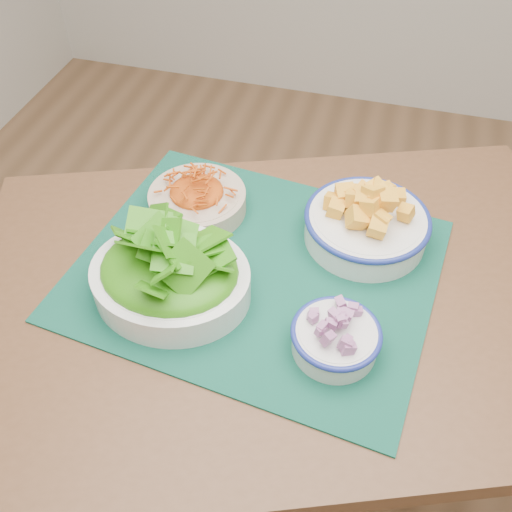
{
  "coord_description": "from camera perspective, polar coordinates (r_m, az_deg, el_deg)",
  "views": [
    {
      "loc": [
        -0.05,
        -0.49,
        1.49
      ],
      "look_at": [
        -0.22,
        0.15,
        0.78
      ],
      "focal_mm": 40.0,
      "sensor_mm": 36.0,
      "label": 1
    }
  ],
  "objects": [
    {
      "name": "table",
      "position": [
        1.06,
        2.96,
        -7.33
      ],
      "size": [
        1.26,
        1.06,
        0.75
      ],
      "rotation": [
        0.0,
        0.0,
        0.37
      ],
      "color": "brown",
      "rests_on": "ground"
    },
    {
      "name": "placemat",
      "position": [
        0.99,
        0.0,
        -1.27
      ],
      "size": [
        0.65,
        0.56,
        0.0
      ],
      "primitive_type": "cube",
      "rotation": [
        0.0,
        0.0,
        -0.11
      ],
      "color": "#073328",
      "rests_on": "table"
    },
    {
      "name": "carrot_bowl",
      "position": [
        1.08,
        -5.91,
        5.95
      ],
      "size": [
        0.24,
        0.24,
        0.07
      ],
      "rotation": [
        0.0,
        0.0,
        -0.43
      ],
      "color": "beige",
      "rests_on": "placemat"
    },
    {
      "name": "squash_bowl",
      "position": [
        1.03,
        11.09,
        3.7
      ],
      "size": [
        0.22,
        0.22,
        0.1
      ],
      "rotation": [
        0.0,
        0.0,
        0.02
      ],
      "color": "white",
      "rests_on": "placemat"
    },
    {
      "name": "lettuce_bowl",
      "position": [
        0.92,
        -8.66,
        -1.43
      ],
      "size": [
        0.26,
        0.22,
        0.12
      ],
      "rotation": [
        0.0,
        0.0,
        0.01
      ],
      "color": "white",
      "rests_on": "placemat"
    },
    {
      "name": "onion_bowl",
      "position": [
        0.87,
        8.0,
        -7.9
      ],
      "size": [
        0.15,
        0.15,
        0.07
      ],
      "rotation": [
        0.0,
        0.0,
        0.16
      ],
      "color": "silver",
      "rests_on": "placemat"
    }
  ]
}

